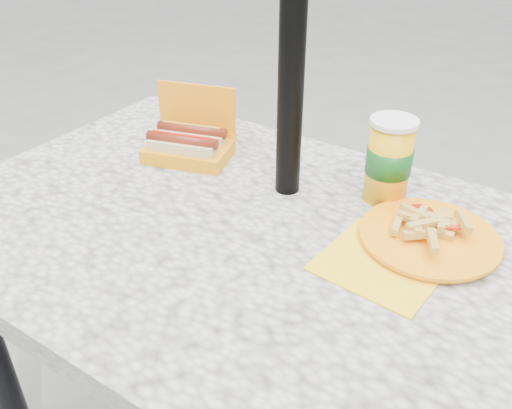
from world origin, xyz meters
The scene contains 5 objects.
picnic_table centered at (0.00, 0.00, 0.64)m, with size 1.20×0.80×0.75m.
umbrella_pole centered at (0.00, 0.16, 1.10)m, with size 0.05×0.05×2.20m, color black.
hotdog_box centered at (-0.26, 0.16, 0.78)m, with size 0.22×0.18×0.15m.
fries_plate centered at (0.30, 0.13, 0.76)m, with size 0.27×0.33×0.05m.
soda_cup centered at (0.18, 0.24, 0.84)m, with size 0.09×0.09×0.17m.
Camera 1 is at (0.48, -0.68, 1.33)m, focal length 38.00 mm.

